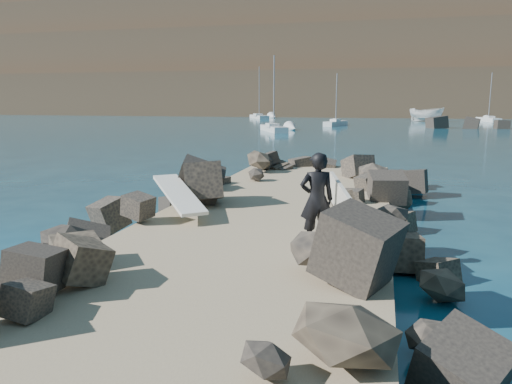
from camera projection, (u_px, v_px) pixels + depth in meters
The scene contains 12 objects.
ground at pixel (266, 244), 12.50m from camera, with size 800.00×800.00×0.00m, color #0F384C.
jetty at pixel (244, 256), 10.54m from camera, with size 6.00×26.00×0.60m, color #8C7759.
riprap_left at pixel (131, 232), 11.68m from camera, with size 2.60×22.00×1.00m, color black.
riprap_right at pixel (386, 250), 10.29m from camera, with size 2.60×22.00×1.00m, color black.
headland at pixel (409, 60), 159.74m from camera, with size 360.00×140.00×32.00m, color #2D4919.
surfboard_resting at pixel (179, 198), 12.90m from camera, with size 0.67×2.67×0.09m, color silver.
boat_imported at pixel (426, 114), 82.76m from camera, with size 2.27×6.04×2.33m, color silver.
surfer_with_board at pixel (320, 199), 10.08m from camera, with size 1.18×2.34×1.93m.
sailboat_a at pixel (274, 129), 56.54m from camera, with size 4.52×7.06×8.55m.
sailboat_b at pixel (336, 123), 69.17m from camera, with size 2.95×6.03×7.25m.
sailboat_e at pixel (259, 117), 96.12m from camera, with size 5.53×8.23×9.93m.
sailboat_d at pixel (488, 120), 82.17m from camera, with size 2.90×6.80×8.06m.
Camera 1 is at (2.71, -11.75, 3.55)m, focal length 35.00 mm.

